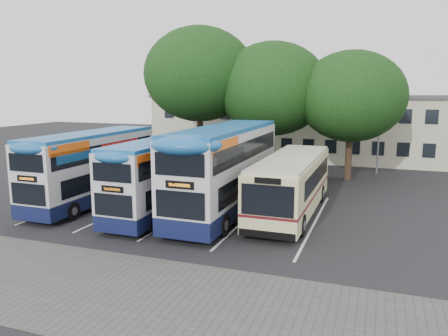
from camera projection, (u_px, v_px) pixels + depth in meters
ground at (221, 248)px, 18.60m from camera, size 120.00×120.00×0.00m
paving_strip at (113, 291)px, 14.64m from camera, size 40.00×6.00×0.01m
bay_lines at (189, 210)px, 24.48m from camera, size 14.12×11.00×0.01m
depot_building at (315, 126)px, 43.04m from camera, size 32.40×8.40×6.20m
lamp_post at (380, 110)px, 34.19m from camera, size 0.25×1.05×9.06m
tree_left at (200, 74)px, 35.04m from camera, size 8.92×8.92×11.70m
tree_mid at (273, 89)px, 33.85m from camera, size 8.53×8.53×10.38m
tree_right at (352, 96)px, 31.79m from camera, size 7.83×7.83×9.54m
bus_dd_left at (93, 164)px, 25.71m from camera, size 2.46×10.15×4.23m
bus_dd_mid at (164, 172)px, 23.74m from camera, size 2.36×9.75×4.06m
bus_dd_right at (226, 166)px, 23.50m from camera, size 2.75×11.35×4.73m
bus_single at (292, 181)px, 23.61m from camera, size 2.69×10.56×3.15m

